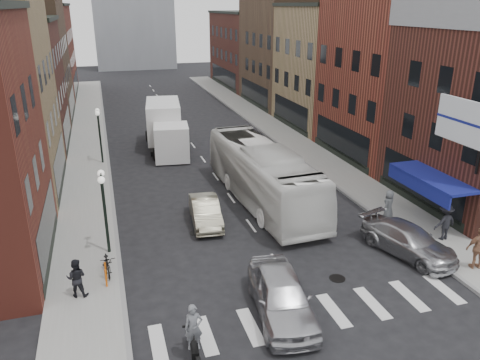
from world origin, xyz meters
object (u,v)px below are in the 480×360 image
(parked_bicycle, at_px, (108,263))
(ped_left_solo, at_px, (76,278))
(motorcycle_rider, at_px, (194,335))
(streetlamp_near, at_px, (103,198))
(ped_right_b, at_px, (479,248))
(streetlamp_far, at_px, (99,126))
(curb_car, at_px, (408,241))
(ped_right_a, at_px, (445,222))
(ped_right_c, at_px, (389,204))
(bike_rack, at_px, (106,274))
(transit_bus, at_px, (262,174))
(sedan_left_near, at_px, (281,295))
(billboard_sign, at_px, (462,122))
(sedan_left_far, at_px, (205,212))
(box_truck, at_px, (166,128))

(parked_bicycle, height_order, ped_left_solo, ped_left_solo)
(motorcycle_rider, bearing_deg, ped_left_solo, 134.30)
(streetlamp_near, bearing_deg, ped_right_b, -21.63)
(streetlamp_near, distance_m, streetlamp_far, 14.00)
(curb_car, xyz_separation_m, ped_right_a, (2.46, 0.56, 0.38))
(parked_bicycle, distance_m, ped_right_c, 14.97)
(bike_rack, xyz_separation_m, ped_left_solo, (-1.11, -0.64, 0.42))
(motorcycle_rider, relative_size, ped_right_a, 1.15)
(curb_car, height_order, ped_right_a, ped_right_a)
(ped_right_b, bearing_deg, ped_right_c, -67.70)
(transit_bus, distance_m, ped_right_b, 12.12)
(ped_left_solo, xyz_separation_m, ped_right_a, (17.35, -0.10, 0.12))
(streetlamp_near, relative_size, ped_left_solo, 2.51)
(sedan_left_near, height_order, ped_right_c, ped_right_c)
(streetlamp_far, bearing_deg, billboard_sign, -47.59)
(streetlamp_near, bearing_deg, motorcycle_rider, -73.01)
(streetlamp_near, height_order, bike_rack, streetlamp_near)
(bike_rack, distance_m, ped_right_b, 16.19)
(ped_right_b, bearing_deg, transit_bus, -42.98)
(streetlamp_far, xyz_separation_m, ped_right_b, (15.60, -20.19, -1.77))
(streetlamp_near, distance_m, sedan_left_far, 5.94)
(streetlamp_near, height_order, box_truck, streetlamp_near)
(transit_bus, bearing_deg, ped_right_c, -40.89)
(streetlamp_far, xyz_separation_m, parked_bicycle, (-0.10, -15.87, -2.31))
(box_truck, bearing_deg, ped_right_b, -57.94)
(ped_right_a, relative_size, ped_right_b, 0.95)
(ped_left_solo, distance_m, ped_right_c, 16.36)
(curb_car, bearing_deg, ped_right_c, 54.58)
(motorcycle_rider, xyz_separation_m, sedan_left_far, (2.65, 10.12, -0.33))
(transit_bus, distance_m, ped_right_a, 10.23)
(streetlamp_far, relative_size, ped_right_c, 2.56)
(transit_bus, bearing_deg, sedan_left_near, -108.09)
(parked_bicycle, height_order, ped_right_a, ped_right_a)
(box_truck, xyz_separation_m, ped_left_solo, (-6.42, -19.62, -0.88))
(billboard_sign, relative_size, bike_rack, 4.62)
(ped_right_b, bearing_deg, ped_right_a, -84.83)
(bike_rack, bearing_deg, box_truck, 74.37)
(transit_bus, height_order, sedan_left_far, transit_bus)
(streetlamp_far, bearing_deg, parked_bicycle, -90.36)
(sedan_left_far, bearing_deg, motorcycle_rider, -99.32)
(streetlamp_far, xyz_separation_m, curb_car, (13.58, -18.00, -2.20))
(streetlamp_far, distance_m, ped_right_b, 25.57)
(transit_bus, xyz_separation_m, ped_right_b, (6.54, -10.19, -0.60))
(box_truck, relative_size, sedan_left_far, 2.12)
(billboard_sign, bearing_deg, parked_bicycle, 174.22)
(motorcycle_rider, height_order, ped_left_solo, motorcycle_rider)
(ped_right_b, relative_size, ped_right_c, 1.24)
(streetlamp_near, distance_m, sedan_left_near, 9.27)
(sedan_left_far, height_order, ped_right_a, ped_right_a)
(streetlamp_near, height_order, ped_right_b, streetlamp_near)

